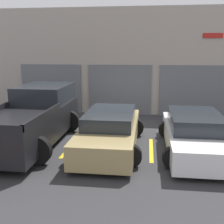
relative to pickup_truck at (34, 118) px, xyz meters
name	(u,v)px	position (x,y,z in m)	size (l,w,h in m)	color
ground_plane	(117,130)	(2.68, 1.80, -0.88)	(28.00, 28.00, 0.00)	#2D2D30
shophouse_building	(124,63)	(2.68, 5.09, 1.64)	(14.79, 0.68, 5.14)	#9E9389
pickup_truck	(34,118)	(0.00, 0.00, 0.00)	(2.53, 5.26, 1.86)	black
sedan_white	(195,134)	(5.37, -0.24, -0.30)	(2.15, 4.48, 1.22)	white
sedan_side	(110,130)	(2.68, -0.24, -0.29)	(2.14, 4.66, 1.22)	#9E8956
parking_stripe_left	(70,146)	(1.34, -0.27, -0.88)	(0.12, 2.20, 0.01)	gold
parking_stripe_centre	(151,150)	(4.02, -0.27, -0.88)	(0.12, 2.20, 0.01)	gold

